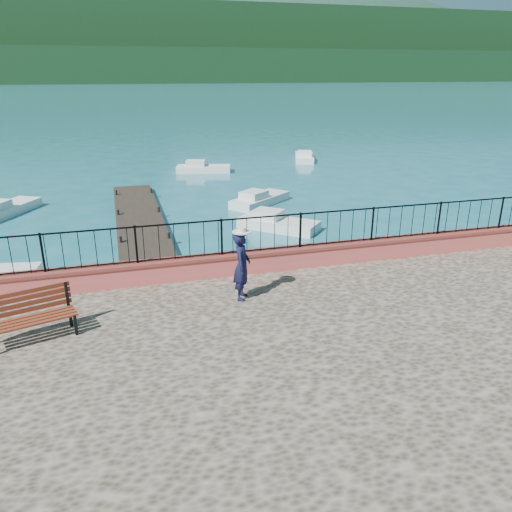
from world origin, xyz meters
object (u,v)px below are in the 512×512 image
boat_2 (260,196)px  person (242,266)px  boat_3 (3,207)px  boat_5 (304,155)px  boat_1 (279,220)px  park_bench (29,327)px  boat_0 (35,279)px  boat_4 (204,166)px

boat_2 → person: bearing=-146.3°
boat_3 → boat_5: 21.79m
boat_1 → person: bearing=-70.9°
park_bench → boat_0: 5.62m
park_bench → boat_5: park_bench is taller
person → boat_2: person is taller
park_bench → boat_3: park_bench is taller
person → boat_3: bearing=51.0°
park_bench → person: bearing=-7.3°
person → boat_4: 22.63m
boat_0 → boat_2: (9.61, 8.37, 0.00)m
person → boat_1: (3.84, 8.75, -1.64)m
boat_3 → boat_5: (19.12, 10.46, 0.00)m
park_bench → person: (4.65, 0.77, 0.53)m
boat_3 → person: bearing=-122.4°
boat_1 → boat_3: size_ratio=0.84×
boat_2 → boat_4: same height
park_bench → boat_2: bearing=40.5°
boat_3 → boat_4: 13.55m
boat_1 → boat_4: same height
boat_0 → boat_5: bearing=60.2°
park_bench → boat_2: (8.93, 13.84, -1.11)m
person → boat_0: (-5.33, 4.69, -1.64)m
boat_2 → boat_5: same height
boat_2 → boat_3: same height
boat_2 → boat_5: (6.95, 11.79, 0.00)m
boat_4 → boat_0: bearing=-100.5°
boat_3 → boat_5: size_ratio=1.11×
boat_0 → boat_4: (8.40, 17.67, 0.00)m
boat_2 → boat_4: bearing=59.2°
park_bench → person: person is taller
person → boat_3: person is taller
person → boat_1: bearing=-1.4°
boat_3 → boat_4: size_ratio=1.14×
boat_1 → boat_2: (0.44, 4.31, 0.00)m
person → boat_5: size_ratio=0.46×
person → boat_2: (4.28, 13.06, -1.64)m
boat_2 → park_bench: bearing=-161.0°
boat_1 → boat_5: (7.39, 16.10, 0.00)m
boat_2 → boat_3: bearing=135.6°
person → boat_2: size_ratio=0.47×
person → boat_1: 9.70m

